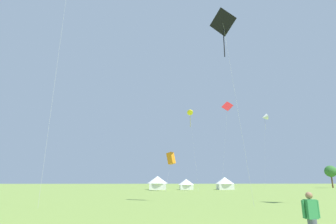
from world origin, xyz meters
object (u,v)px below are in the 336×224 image
Objects in this scene: festival_tent_right at (225,183)px; kite_yellow_parafoil at (190,113)px; kite_white_delta at (265,117)px; festival_tent_left at (157,182)px; festival_tent_center at (186,184)px; kite_black_diamond at (223,24)px; tree_distant_left at (331,171)px; kite_red_diamond at (227,107)px; person_spectator at (312,221)px; kite_orange_box at (171,158)px.

kite_yellow_parafoil is at bearing -129.40° from festival_tent_right.
kite_white_delta reaches higher than festival_tent_left.
kite_white_delta is 1.08× the size of kite_yellow_parafoil.
festival_tent_right is (16.59, 0.00, -0.13)m from festival_tent_left.
festival_tent_right is (9.55, -0.00, 0.25)m from festival_tent_center.
kite_white_delta reaches higher than festival_tent_center.
festival_tent_left is (-6.32, 43.04, -16.26)m from kite_black_diamond.
festival_tent_center is 0.58× the size of tree_distant_left.
kite_red_diamond reaches higher than festival_tent_left.
kite_red_diamond is 1.06× the size of kite_white_delta.
tree_distant_left is at bearing 29.70° from kite_yellow_parafoil.
festival_tent_center is at bearing 180.00° from festival_tent_right.
tree_distant_left is at bearing 56.22° from person_spectator.
person_spectator is (-1.92, -15.77, -17.19)m from kite_black_diamond.
festival_tent_left is (-2.80, 8.93, -5.05)m from kite_orange_box.
festival_tent_left is 7.05m from festival_tent_center.
tree_distant_left is (46.86, 26.72, -11.43)m from kite_yellow_parafoil.
kite_orange_box is 10.73m from kite_yellow_parafoil.
kite_red_diamond is 8.50m from kite_yellow_parafoil.
kite_black_diamond is (-19.93, -38.63, 0.76)m from kite_white_delta.
kite_white_delta is 43.47m from kite_black_diamond.
kite_red_diamond is 2.87× the size of tree_distant_left.
festival_tent_right reaches higher than person_spectator.
kite_orange_box is at bearing -147.10° from festival_tent_right.
festival_tent_left is at bearing 142.76° from kite_red_diamond.
festival_tent_left is at bearing 170.45° from kite_white_delta.
festival_tent_left is (-26.24, 4.41, -15.50)m from kite_white_delta.
kite_red_diamond reaches higher than kite_white_delta.
tree_distant_left is (47.30, 57.80, -13.15)m from kite_black_diamond.
kite_white_delta is at bearing 62.71° from kite_black_diamond.
festival_tent_left is 0.74× the size of tree_distant_left.
kite_red_diamond is at bearing 74.43° from kite_black_diamond.
kite_yellow_parafoil is 49.39m from person_spectator.
kite_white_delta is (23.44, 4.51, 10.46)m from kite_orange_box.
festival_tent_left reaches higher than person_spectator.
kite_white_delta is (11.13, 7.07, -0.58)m from kite_red_diamond.
festival_tent_center is at bearing 64.58° from kite_orange_box.
festival_tent_right is (1.49, 11.48, -16.21)m from kite_red_diamond.
kite_red_diamond is at bearing -147.59° from kite_white_delta.
kite_orange_box is 1.65× the size of festival_tent_left.
kite_yellow_parafoil is 2.52× the size of tree_distant_left.
festival_tent_left reaches higher than festival_tent_center.
festival_tent_center is 0.85× the size of festival_tent_right.
kite_red_diamond is at bearing -54.91° from festival_tent_center.
tree_distant_left is at bearing 21.73° from festival_tent_right.
kite_orange_box is 10.63m from festival_tent_left.
tree_distant_left reaches higher than festival_tent_center.
kite_orange_box reaches higher than festival_tent_left.
festival_tent_center is at bearing 87.43° from person_spectator.
kite_black_diamond reaches higher than festival_tent_right.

